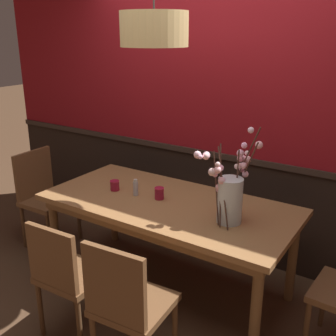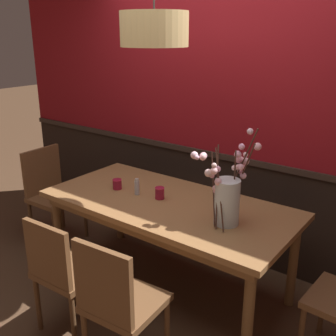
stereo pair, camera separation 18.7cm
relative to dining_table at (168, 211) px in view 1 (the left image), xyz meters
name	(u,v)px [view 1 (the left image)]	position (x,y,z in m)	size (l,w,h in m)	color
ground_plane	(168,286)	(0.00, 0.00, -0.68)	(24.00, 24.00, 0.00)	#4C3321
back_wall	(218,101)	(0.00, 0.81, 0.75)	(5.12, 0.14, 2.88)	black
dining_table	(168,211)	(0.00, 0.00, 0.00)	(1.96, 0.93, 0.76)	olive
chair_near_side_right	(127,302)	(0.29, -0.88, -0.17)	(0.46, 0.45, 0.92)	brown
chair_near_side_left	(66,273)	(-0.25, -0.84, -0.19)	(0.43, 0.41, 0.87)	brown
chair_far_side_left	(194,187)	(-0.26, 0.86, -0.14)	(0.48, 0.43, 0.98)	brown
chair_head_west_end	(43,193)	(-1.43, -0.02, -0.16)	(0.42, 0.47, 0.93)	brown
vase_with_blossoms	(230,196)	(0.54, -0.05, 0.27)	(0.40, 0.38, 0.67)	silver
candle_holder_nearer_center	(159,193)	(-0.09, 0.01, 0.13)	(0.08, 0.08, 0.09)	maroon
candle_holder_nearer_edge	(115,185)	(-0.50, -0.04, 0.12)	(0.08, 0.08, 0.08)	maroon
condiment_bottle	(136,188)	(-0.29, -0.03, 0.15)	(0.04, 0.04, 0.13)	#ADADB2
pendant_lamp	(154,29)	(-0.08, -0.04, 1.34)	(0.47, 0.47, 0.97)	tan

